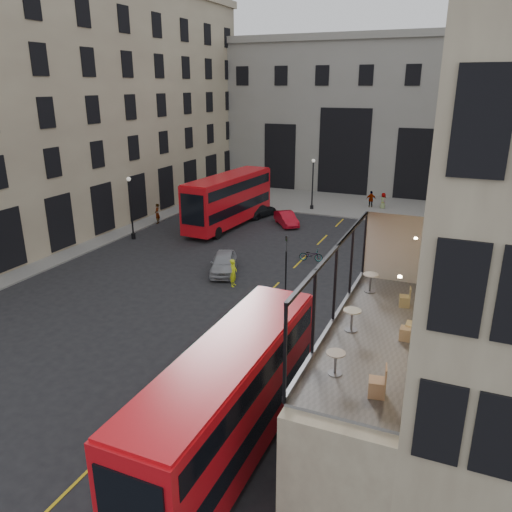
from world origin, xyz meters
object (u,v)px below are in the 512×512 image
at_px(pedestrian_e, 157,214).
at_px(cafe_chair_a, 377,386).
at_px(cafe_table_far, 371,280).
at_px(pedestrian_d, 383,201).
at_px(cafe_chair_d, 405,300).
at_px(cafe_table_near, 336,360).
at_px(pedestrian_c, 371,200).
at_px(bus_far, 229,198).
at_px(pedestrian_b, 264,206).
at_px(bus_near, 229,397).
at_px(cafe_table_mid, 352,317).
at_px(cyclist, 233,273).
at_px(pedestrian_a, 234,190).
at_px(car_c, 259,210).
at_px(street_lamp_a, 131,212).
at_px(car_a, 224,263).
at_px(traffic_light_far, 209,191).
at_px(cafe_chair_c, 413,329).
at_px(street_lamp_b, 312,187).
at_px(traffic_light_near, 286,257).
at_px(cafe_chair_b, 406,333).
at_px(car_b, 286,219).
at_px(bicycle, 311,255).

relative_size(pedestrian_e, cafe_chair_a, 2.09).
bearing_deg(cafe_table_far, pedestrian_d, 98.08).
bearing_deg(cafe_chair_d, cafe_table_near, -102.53).
bearing_deg(pedestrian_c, bus_far, 29.48).
bearing_deg(pedestrian_b, bus_near, -117.36).
height_order(bus_far, cafe_chair_a, cafe_chair_a).
height_order(bus_near, cafe_table_near, cafe_table_near).
bearing_deg(cafe_chair_a, cafe_table_far, 102.34).
bearing_deg(cafe_table_mid, cafe_chair_d, 62.57).
distance_m(cyclist, cafe_table_mid, 16.36).
relative_size(pedestrian_a, cafe_chair_a, 2.01).
bearing_deg(pedestrian_d, car_c, 94.25).
height_order(pedestrian_b, cafe_table_far, cafe_table_far).
xyz_separation_m(street_lamp_a, pedestrian_d, (17.83, 19.26, -1.52)).
xyz_separation_m(pedestrian_b, cafe_chair_a, (17.10, -33.89, 4.00)).
bearing_deg(cafe_table_near, car_a, 125.68).
bearing_deg(traffic_light_far, cafe_chair_c, -50.86).
relative_size(pedestrian_b, cafe_chair_c, 2.00).
bearing_deg(bus_far, traffic_light_far, 141.12).
distance_m(street_lamp_b, pedestrian_d, 7.72).
relative_size(bus_far, cafe_table_far, 15.72).
relative_size(street_lamp_b, pedestrian_b, 3.04).
distance_m(pedestrian_a, pedestrian_b, 8.38).
bearing_deg(car_a, pedestrian_d, 52.09).
relative_size(traffic_light_near, cafe_chair_d, 4.89).
bearing_deg(car_c, bus_near, 125.59).
height_order(street_lamp_b, cafe_chair_d, cafe_chair_d).
bearing_deg(pedestrian_c, street_lamp_b, 11.04).
relative_size(cyclist, cafe_table_mid, 2.41).
distance_m(cafe_table_mid, cafe_chair_b, 1.82).
height_order(cafe_chair_c, cafe_chair_d, cafe_chair_c).
height_order(traffic_light_far, pedestrian_b, traffic_light_far).
relative_size(pedestrian_a, cafe_table_mid, 2.39).
relative_size(car_a, cafe_chair_d, 5.43).
bearing_deg(pedestrian_a, car_c, -63.23).
xyz_separation_m(street_lamp_a, cafe_chair_a, (24.18, -21.69, 2.48)).
bearing_deg(car_b, street_lamp_a, -176.68).
xyz_separation_m(car_a, pedestrian_c, (5.80, 23.46, 0.21)).
bearing_deg(traffic_light_near, street_lamp_a, 159.44).
xyz_separation_m(street_lamp_b, bicycle, (4.68, -15.49, -1.94)).
height_order(traffic_light_near, car_a, traffic_light_near).
bearing_deg(cyclist, pedestrian_d, -18.22).
bearing_deg(pedestrian_d, car_a, 130.92).
xyz_separation_m(pedestrian_d, cafe_chair_d, (6.29, -34.77, 3.96)).
bearing_deg(street_lamp_a, pedestrian_e, 100.17).
relative_size(bus_far, pedestrian_c, 6.49).
height_order(car_b, pedestrian_e, pedestrian_e).
xyz_separation_m(street_lamp_a, car_a, (10.77, -4.24, -1.68)).
distance_m(cafe_table_far, cafe_chair_a, 7.24).
bearing_deg(cafe_chair_b, pedestrian_a, 123.07).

